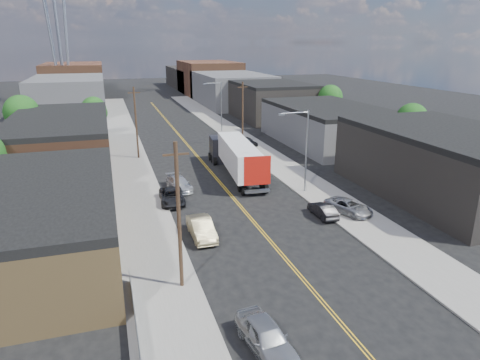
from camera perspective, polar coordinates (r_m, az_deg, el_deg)
ground at (r=77.67m, az=-8.19°, el=6.04°), size 260.00×260.00×0.00m
centerline at (r=63.27m, az=-5.93°, el=3.43°), size 0.32×120.00×0.01m
sidewalk_left at (r=62.16m, az=-14.54°, el=2.75°), size 5.00×140.00×0.15m
sidewalk_right at (r=65.72m, az=2.22°, el=4.13°), size 5.00×140.00×0.15m
warehouse_tan at (r=36.03m, az=-25.81°, el=-4.93°), size 12.00×22.00×5.60m
warehouse_brown at (r=60.70m, az=-22.76°, el=4.71°), size 12.00×26.00×6.60m
industrial_right_a at (r=50.34m, az=25.84°, el=2.12°), size 14.00×22.00×7.10m
industrial_right_b at (r=71.07m, az=11.60°, el=7.27°), size 14.00×24.00×6.10m
industrial_right_c at (r=94.27m, az=3.96°, el=10.59°), size 14.00×22.00×7.60m
skyline_left_a at (r=111.03m, az=-21.81°, el=10.58°), size 16.00×30.00×8.00m
skyline_right_a at (r=115.27m, az=-1.21°, el=12.05°), size 16.00×30.00×8.00m
skyline_left_b at (r=135.78m, az=-21.21°, el=12.18°), size 16.00×26.00×10.00m
skyline_right_b at (r=139.27m, az=-4.17°, el=13.42°), size 16.00×26.00×10.00m
skyline_left_c at (r=155.80m, az=-20.77°, el=12.26°), size 16.00×40.00×7.00m
skyline_right_c at (r=158.85m, az=-5.88°, el=13.37°), size 16.00×40.00×7.00m
streetlight_near at (r=45.83m, az=8.44°, el=4.63°), size 3.39×0.25×9.00m
streetlight_far at (r=78.32m, az=-2.79°, el=10.25°), size 3.39×0.25×9.00m
utility_pole_left_near at (r=27.50m, az=-8.16°, el=-4.83°), size 1.60×0.26×10.00m
utility_pole_left_far at (r=61.15m, az=-13.69°, el=7.45°), size 1.60×0.26×10.00m
utility_pole_right at (r=67.10m, az=0.35°, el=8.83°), size 1.60×0.26×10.00m
chainlink_fence at (r=23.92m, az=-13.24°, el=-21.55°), size 0.05×16.00×1.22m
tree_left_mid at (r=71.86m, az=-27.03°, el=7.79°), size 5.10×5.04×8.37m
tree_left_far at (r=77.94m, az=-18.86°, el=8.73°), size 4.35×4.20×6.97m
tree_right_near at (r=67.07m, az=21.94°, el=7.32°), size 4.60×4.48×7.44m
tree_right_far at (r=86.73m, az=11.97°, el=10.53°), size 4.85×4.76×7.91m
semi_truck at (r=52.51m, az=-0.74°, el=3.37°), size 4.16×17.13×4.43m
car_left_a at (r=24.13m, az=3.50°, el=-20.13°), size 2.51×5.03×1.65m
car_left_b at (r=36.19m, az=-5.16°, el=-6.43°), size 1.77×4.97×1.63m
car_left_c at (r=44.11m, az=-9.08°, el=-2.19°), size 2.67×5.26×1.42m
car_left_d at (r=47.99m, az=-8.14°, el=-0.47°), size 2.64×5.18×1.44m
car_right_oncoming at (r=40.98m, az=10.99°, el=-3.97°), size 1.40×3.98×1.31m
car_right_lot_a at (r=41.96m, az=14.26°, el=-3.44°), size 3.89×5.26×1.33m
car_right_lot_c at (r=67.47m, az=0.92°, el=5.17°), size 3.06×4.42×1.40m
car_ahead_truck at (r=61.63m, az=-1.98°, el=3.85°), size 2.77×5.56×1.51m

